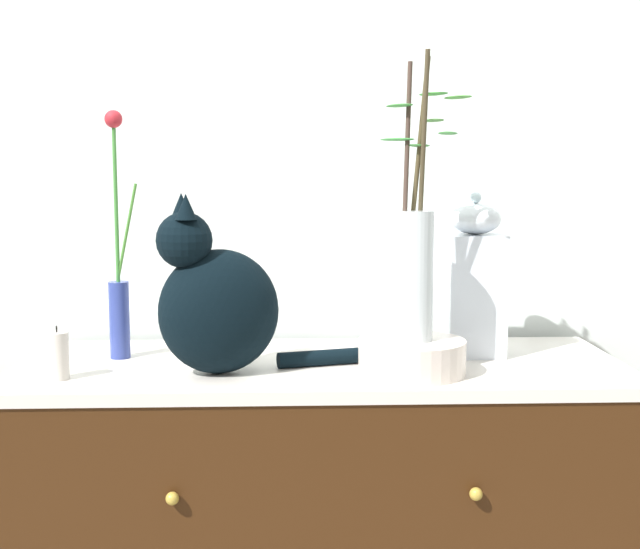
{
  "coord_description": "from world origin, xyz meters",
  "views": [
    {
      "loc": [
        -0.06,
        -1.68,
        1.25
      ],
      "look_at": [
        0.0,
        0.0,
        1.04
      ],
      "focal_mm": 47.26,
      "sensor_mm": 36.0,
      "label": 1
    }
  ],
  "objects_px": {
    "bowl_porcelain": "(412,357)",
    "jar_lidded_porcelain": "(474,282)",
    "cat_sitting": "(217,303)",
    "vase_glass_clear": "(414,260)",
    "candle_pillar": "(58,356)",
    "vase_slim_green": "(119,286)"
  },
  "relations": [
    {
      "from": "bowl_porcelain",
      "to": "vase_glass_clear",
      "type": "bearing_deg",
      "value": 43.53
    },
    {
      "from": "vase_slim_green",
      "to": "vase_glass_clear",
      "type": "bearing_deg",
      "value": -14.94
    },
    {
      "from": "candle_pillar",
      "to": "jar_lidded_porcelain",
      "type": "bearing_deg",
      "value": 12.74
    },
    {
      "from": "jar_lidded_porcelain",
      "to": "candle_pillar",
      "type": "height_order",
      "value": "jar_lidded_porcelain"
    },
    {
      "from": "bowl_porcelain",
      "to": "candle_pillar",
      "type": "bearing_deg",
      "value": -178.29
    },
    {
      "from": "candle_pillar",
      "to": "cat_sitting",
      "type": "bearing_deg",
      "value": 7.04
    },
    {
      "from": "bowl_porcelain",
      "to": "jar_lidded_porcelain",
      "type": "height_order",
      "value": "jar_lidded_porcelain"
    },
    {
      "from": "candle_pillar",
      "to": "vase_slim_green",
      "type": "bearing_deg",
      "value": 65.65
    },
    {
      "from": "jar_lidded_porcelain",
      "to": "bowl_porcelain",
      "type": "bearing_deg",
      "value": -132.82
    },
    {
      "from": "vase_slim_green",
      "to": "jar_lidded_porcelain",
      "type": "height_order",
      "value": "vase_slim_green"
    },
    {
      "from": "cat_sitting",
      "to": "bowl_porcelain",
      "type": "relative_size",
      "value": 2.09
    },
    {
      "from": "bowl_porcelain",
      "to": "jar_lidded_porcelain",
      "type": "relative_size",
      "value": 0.6
    },
    {
      "from": "vase_glass_clear",
      "to": "bowl_porcelain",
      "type": "bearing_deg",
      "value": -136.47
    },
    {
      "from": "vase_slim_green",
      "to": "bowl_porcelain",
      "type": "bearing_deg",
      "value": -15.14
    },
    {
      "from": "vase_slim_green",
      "to": "vase_glass_clear",
      "type": "height_order",
      "value": "vase_glass_clear"
    },
    {
      "from": "cat_sitting",
      "to": "bowl_porcelain",
      "type": "bearing_deg",
      "value": -2.51
    },
    {
      "from": "vase_glass_clear",
      "to": "candle_pillar",
      "type": "height_order",
      "value": "vase_glass_clear"
    },
    {
      "from": "vase_glass_clear",
      "to": "jar_lidded_porcelain",
      "type": "xyz_separation_m",
      "value": [
        0.15,
        0.16,
        -0.07
      ]
    },
    {
      "from": "vase_slim_green",
      "to": "candle_pillar",
      "type": "xyz_separation_m",
      "value": [
        -0.08,
        -0.18,
        -0.11
      ]
    },
    {
      "from": "cat_sitting",
      "to": "bowl_porcelain",
      "type": "xyz_separation_m",
      "value": [
        0.37,
        -0.02,
        -0.11
      ]
    },
    {
      "from": "vase_glass_clear",
      "to": "candle_pillar",
      "type": "xyz_separation_m",
      "value": [
        -0.67,
        -0.02,
        -0.18
      ]
    },
    {
      "from": "vase_slim_green",
      "to": "candle_pillar",
      "type": "relative_size",
      "value": 5.01
    }
  ]
}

